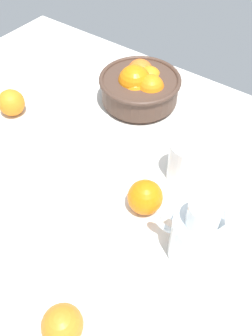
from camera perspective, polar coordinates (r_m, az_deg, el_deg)
name	(u,v)px	position (r cm, az deg, el deg)	size (l,w,h in cm)	color
ground_plane	(133,192)	(78.58, 1.10, -3.95)	(149.51, 93.65, 3.00)	silver
fruit_bowl	(140,86)	(96.28, 2.31, 13.18)	(21.79, 21.79, 11.18)	#473328
juice_pitcher	(196,238)	(65.27, 11.37, -11.11)	(13.88, 9.60, 16.21)	white
juice_glass	(185,162)	(77.10, 9.57, 0.91)	(7.44, 7.44, 10.18)	white
second_glass	(34,142)	(84.23, -14.74, 4.16)	(6.72, 6.72, 8.89)	white
loose_orange_0	(62,325)	(61.18, -10.34, -23.89)	(6.74, 6.74, 6.74)	orange
loose_orange_1	(145,197)	(71.44, 3.13, -4.76)	(7.32, 7.32, 7.32)	orange
loose_orange_2	(11,103)	(97.77, -18.20, 10.10)	(6.97, 6.97, 6.97)	orange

